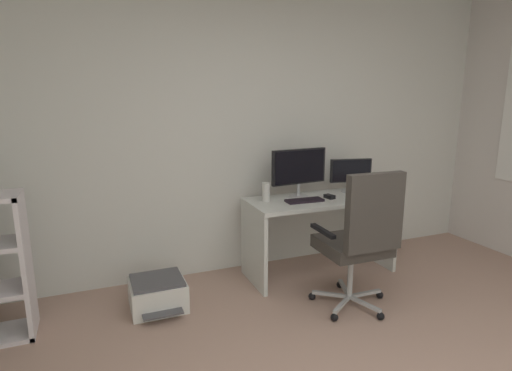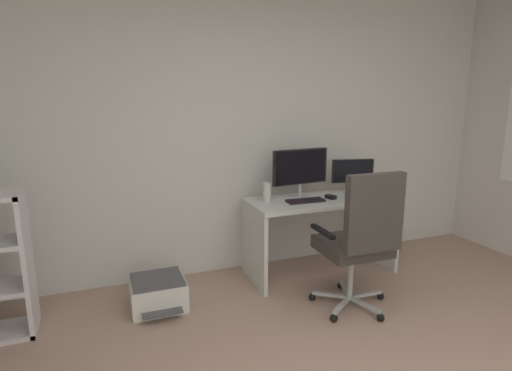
# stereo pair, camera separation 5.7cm
# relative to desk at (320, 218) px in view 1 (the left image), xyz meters

# --- Properties ---
(wall_back) EXTENTS (5.53, 0.10, 2.75)m
(wall_back) POSITION_rel_desk_xyz_m (-0.69, 0.46, 0.84)
(wall_back) COLOR silver
(wall_back) RESTS_ON ground
(desk) EXTENTS (1.38, 0.58, 0.73)m
(desk) POSITION_rel_desk_xyz_m (0.00, 0.00, 0.00)
(desk) COLOR silver
(desk) RESTS_ON ground
(monitor_main) EXTENTS (0.56, 0.18, 0.45)m
(monitor_main) POSITION_rel_desk_xyz_m (-0.17, 0.12, 0.47)
(monitor_main) COLOR #B2B5B7
(monitor_main) RESTS_ON desk
(monitor_secondary) EXTENTS (0.41, 0.18, 0.32)m
(monitor_secondary) POSITION_rel_desk_xyz_m (0.40, 0.12, 0.39)
(monitor_secondary) COLOR #B2B5B7
(monitor_secondary) RESTS_ON desk
(keyboard) EXTENTS (0.34, 0.14, 0.02)m
(keyboard) POSITION_rel_desk_xyz_m (-0.21, -0.06, 0.21)
(keyboard) COLOR black
(keyboard) RESTS_ON desk
(computer_mouse) EXTENTS (0.08, 0.11, 0.03)m
(computer_mouse) POSITION_rel_desk_xyz_m (0.06, -0.04, 0.22)
(computer_mouse) COLOR black
(computer_mouse) RESTS_ON desk
(desktop_speaker) EXTENTS (0.07, 0.07, 0.17)m
(desktop_speaker) POSITION_rel_desk_xyz_m (-0.53, 0.07, 0.28)
(desktop_speaker) COLOR silver
(desktop_speaker) RESTS_ON desk
(office_chair) EXTENTS (0.62, 0.63, 1.13)m
(office_chair) POSITION_rel_desk_xyz_m (-0.10, -0.75, 0.09)
(office_chair) COLOR #B7BABC
(office_chair) RESTS_ON ground
(printer) EXTENTS (0.43, 0.48, 0.25)m
(printer) POSITION_rel_desk_xyz_m (-1.54, -0.12, -0.41)
(printer) COLOR white
(printer) RESTS_ON ground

